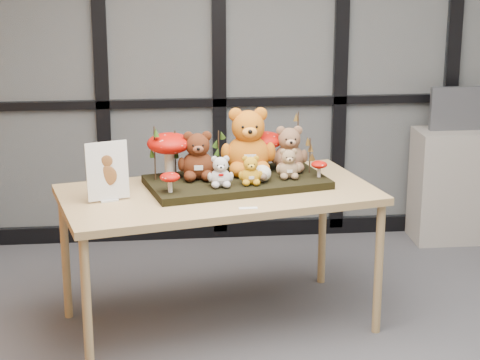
{
  "coord_description": "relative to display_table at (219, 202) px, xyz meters",
  "views": [
    {
      "loc": [
        -0.94,
        -3.81,
        2.29
      ],
      "look_at": [
        -0.46,
        0.9,
        0.91
      ],
      "focal_mm": 65.0,
      "sensor_mm": 36.0,
      "label": 1
    }
  ],
  "objects": [
    {
      "name": "sprig_dry_mid_right",
      "position": [
        0.56,
        0.18,
        0.22
      ],
      "size": [
        0.05,
        0.05,
        0.21
      ],
      "primitive_type": null,
      "color": "brown",
      "rests_on": "diorama_tray"
    },
    {
      "name": "mushroom_back_right",
      "position": [
        0.31,
        0.32,
        0.23
      ],
      "size": [
        0.22,
        0.22,
        0.24
      ],
      "primitive_type": null,
      "color": "#A60C05",
      "rests_on": "diorama_tray"
    },
    {
      "name": "bear_white_bow",
      "position": [
        0.01,
        -0.05,
        0.21
      ],
      "size": [
        0.17,
        0.16,
        0.19
      ],
      "primitive_type": null,
      "rotation": [
        0.0,
        0.0,
        0.23
      ],
      "color": "silver",
      "rests_on": "diorama_tray"
    },
    {
      "name": "glass_partition",
      "position": [
        0.58,
        1.53,
        0.65
      ],
      "size": [
        4.9,
        0.06,
        2.78
      ],
      "color": "#2D383F",
      "rests_on": "floor"
    },
    {
      "name": "sign_holder",
      "position": [
        -0.62,
        -0.12,
        0.22
      ],
      "size": [
        0.23,
        0.11,
        0.33
      ],
      "rotation": [
        0.0,
        0.0,
        0.32
      ],
      "color": "silver",
      "rests_on": "display_table"
    },
    {
      "name": "bear_brown_medium",
      "position": [
        -0.11,
        0.12,
        0.26
      ],
      "size": [
        0.28,
        0.26,
        0.31
      ],
      "primitive_type": null,
      "rotation": [
        0.0,
        0.0,
        0.23
      ],
      "color": "#4D210F",
      "rests_on": "diorama_tray"
    },
    {
      "name": "sprig_dry_far_right",
      "position": [
        0.51,
        0.3,
        0.28
      ],
      "size": [
        0.05,
        0.05,
        0.35
      ],
      "primitive_type": null,
      "color": "brown",
      "rests_on": "diorama_tray"
    },
    {
      "name": "sprig_green_mid_left",
      "position": [
        -0.24,
        0.21,
        0.24
      ],
      "size": [
        0.05,
        0.05,
        0.27
      ],
      "primitive_type": null,
      "color": "#17330B",
      "rests_on": "diorama_tray"
    },
    {
      "name": "monitor",
      "position": [
        1.89,
        1.33,
        0.24
      ],
      "size": [
        0.46,
        0.05,
        0.32
      ],
      "color": "#4D4F55",
      "rests_on": "cabinet"
    },
    {
      "name": "mushroom_front_right",
      "position": [
        0.6,
        0.08,
        0.16
      ],
      "size": [
        0.1,
        0.1,
        0.11
      ],
      "primitive_type": null,
      "color": "#A60C05",
      "rests_on": "diorama_tray"
    },
    {
      "name": "bear_pooh_yellow",
      "position": [
        0.19,
        0.23,
        0.32
      ],
      "size": [
        0.39,
        0.36,
        0.43
      ],
      "primitive_type": null,
      "rotation": [
        0.0,
        0.0,
        0.23
      ],
      "color": "#CC6813",
      "rests_on": "diorama_tray"
    },
    {
      "name": "mushroom_front_left",
      "position": [
        -0.28,
        -0.14,
        0.17
      ],
      "size": [
        0.11,
        0.11,
        0.12
      ],
      "primitive_type": null,
      "color": "#A60C05",
      "rests_on": "diorama_tray"
    },
    {
      "name": "bear_beige_small",
      "position": [
        0.42,
        0.08,
        0.21
      ],
      "size": [
        0.17,
        0.16,
        0.19
      ],
      "primitive_type": null,
      "rotation": [
        0.0,
        0.0,
        0.23
      ],
      "color": "#917350",
      "rests_on": "diorama_tray"
    },
    {
      "name": "display_table",
      "position": [
        0.0,
        0.0,
        0.0
      ],
      "size": [
        1.94,
        1.27,
        0.83
      ],
      "rotation": [
        0.0,
        0.0,
        0.23
      ],
      "color": "tan",
      "rests_on": "floor"
    },
    {
      "name": "bear_small_yellow",
      "position": [
        0.18,
        -0.02,
        0.2
      ],
      "size": [
        0.17,
        0.16,
        0.18
      ],
      "primitive_type": null,
      "rotation": [
        0.0,
        0.0,
        0.23
      ],
      "color": "orange",
      "rests_on": "diorama_tray"
    },
    {
      "name": "label_card",
      "position": [
        0.13,
        -0.33,
        0.07
      ],
      "size": [
        0.1,
        0.03,
        0.0
      ],
      "primitive_type": "cube",
      "color": "white",
      "rests_on": "display_table"
    },
    {
      "name": "mushroom_back_left",
      "position": [
        -0.27,
        0.17,
        0.25
      ],
      "size": [
        0.26,
        0.26,
        0.29
      ],
      "primitive_type": null,
      "color": "#A60C05",
      "rests_on": "diorama_tray"
    },
    {
      "name": "sprig_green_centre",
      "position": [
        0.02,
        0.28,
        0.23
      ],
      "size": [
        0.05,
        0.05,
        0.25
      ],
      "primitive_type": null,
      "color": "#17330B",
      "rests_on": "diorama_tray"
    },
    {
      "name": "cabinet",
      "position": [
        1.89,
        1.31,
        -0.35
      ],
      "size": [
        0.64,
        0.37,
        0.85
      ],
      "primitive_type": "cube",
      "color": "#A29B91",
      "rests_on": "floor"
    },
    {
      "name": "bear_tan_back",
      "position": [
        0.45,
        0.25,
        0.26
      ],
      "size": [
        0.27,
        0.25,
        0.3
      ],
      "primitive_type": null,
      "rotation": [
        0.0,
        0.0,
        0.23
      ],
      "color": "brown",
      "rests_on": "diorama_tray"
    },
    {
      "name": "diorama_tray",
      "position": [
        0.12,
        0.1,
        0.09
      ],
      "size": [
        1.11,
        0.73,
        0.04
      ],
      "primitive_type": "cube",
      "rotation": [
        0.0,
        0.0,
        0.23
      ],
      "color": "black",
      "rests_on": "display_table"
    },
    {
      "name": "plush_cream_hedgehog",
      "position": [
        0.25,
        0.02,
        0.16
      ],
      "size": [
        0.09,
        0.09,
        0.11
      ],
      "primitive_type": null,
      "rotation": [
        0.0,
        0.0,
        0.23
      ],
      "color": "#EFE6CC",
      "rests_on": "diorama_tray"
    },
    {
      "name": "room_shell",
      "position": [
        0.58,
        -0.94,
        0.91
      ],
      "size": [
        5.0,
        5.0,
        5.0
      ],
      "color": "#AEABA5",
      "rests_on": "floor"
    },
    {
      "name": "sprig_green_far_left",
      "position": [
        -0.36,
        0.12,
        0.27
      ],
      "size": [
        0.05,
        0.05,
        0.32
      ],
      "primitive_type": null,
      "color": "#17330B",
      "rests_on": "diorama_tray"
    }
  ]
}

